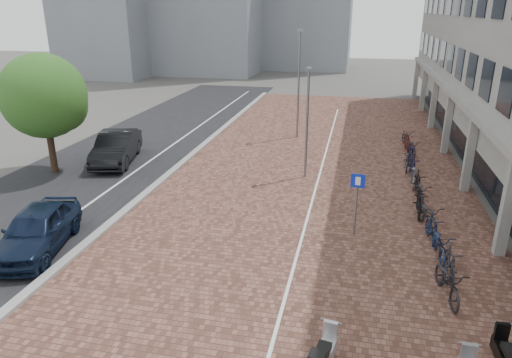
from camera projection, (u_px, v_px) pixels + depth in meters
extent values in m
plane|color=#474442|center=(212.00, 288.00, 13.81)|extent=(140.00, 140.00, 0.00)
cube|color=brown|center=(318.00, 166.00, 24.39)|extent=(14.50, 42.00, 0.04)
cube|color=black|center=(125.00, 153.00, 26.64)|extent=(8.00, 50.00, 0.03)
cube|color=gray|center=(190.00, 157.00, 25.82)|extent=(0.35, 42.00, 0.14)
cube|color=white|center=(158.00, 155.00, 26.22)|extent=(0.12, 44.00, 0.00)
cube|color=white|center=(322.00, 166.00, 24.34)|extent=(0.10, 30.00, 0.00)
cube|color=black|center=(463.00, 125.00, 25.93)|extent=(0.15, 38.00, 3.20)
cube|color=gray|center=(464.00, 93.00, 25.36)|extent=(1.60, 38.00, 0.30)
cube|color=gray|center=(507.00, 208.00, 15.09)|extent=(0.35, 0.35, 3.40)
cube|color=gray|center=(469.00, 155.00, 20.59)|extent=(0.35, 0.35, 3.40)
cube|color=gray|center=(448.00, 124.00, 26.09)|extent=(0.35, 0.35, 3.40)
cube|color=gray|center=(433.00, 104.00, 31.59)|extent=(0.35, 0.35, 3.40)
cube|color=gray|center=(423.00, 90.00, 37.08)|extent=(0.35, 0.35, 3.40)
cube|color=gray|center=(416.00, 79.00, 42.58)|extent=(0.35, 0.35, 3.40)
imported|color=black|center=(37.00, 230.00, 15.76)|extent=(2.74, 4.74, 1.52)
imported|color=black|center=(116.00, 147.00, 24.84)|extent=(2.92, 5.26, 1.64)
cylinder|color=slate|center=(356.00, 208.00, 16.65)|extent=(0.07, 0.07, 2.19)
cube|color=#0D26B5|center=(358.00, 181.00, 16.26)|extent=(0.50, 0.09, 0.50)
cylinder|color=gray|center=(307.00, 125.00, 21.99)|extent=(0.12, 0.12, 5.24)
cylinder|color=gray|center=(299.00, 86.00, 28.82)|extent=(0.12, 0.12, 6.58)
cylinder|color=#382619|center=(52.00, 148.00, 23.10)|extent=(0.33, 0.33, 2.58)
sphere|color=#2A541D|center=(43.00, 96.00, 22.21)|extent=(4.06, 4.06, 4.06)
sphere|color=#2A541D|center=(61.00, 106.00, 22.81)|extent=(2.58, 2.58, 2.58)
imported|color=black|center=(448.00, 282.00, 13.18)|extent=(1.00, 2.06, 1.04)
imported|color=#222327|center=(450.00, 262.00, 14.19)|extent=(0.50, 1.75, 1.05)
imported|color=#17223F|center=(440.00, 244.00, 15.27)|extent=(0.76, 2.00, 1.04)
imported|color=#121C33|center=(432.00, 229.00, 16.34)|extent=(0.67, 1.79, 1.05)
imported|color=black|center=(428.00, 216.00, 17.40)|extent=(1.09, 2.07, 1.04)
imported|color=black|center=(419.00, 203.00, 18.49)|extent=(0.57, 1.77, 1.05)
imported|color=#222228|center=(421.00, 193.00, 19.51)|extent=(0.77, 2.00, 1.04)
imported|color=black|center=(418.00, 183.00, 20.56)|extent=(0.51, 1.75, 1.05)
imported|color=#5B5853|center=(414.00, 175.00, 21.63)|extent=(0.87, 2.03, 1.04)
imported|color=black|center=(412.00, 167.00, 22.68)|extent=(0.55, 1.76, 1.05)
imported|color=black|center=(408.00, 160.00, 23.76)|extent=(0.89, 2.03, 1.04)
imported|color=#181740|center=(410.00, 154.00, 24.77)|extent=(0.69, 1.79, 1.05)
imported|color=black|center=(412.00, 148.00, 25.78)|extent=(0.88, 2.03, 1.04)
imported|color=#4F1C15|center=(407.00, 142.00, 26.87)|extent=(0.55, 1.76, 1.05)
imported|color=black|center=(406.00, 137.00, 27.91)|extent=(0.94, 2.04, 1.04)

